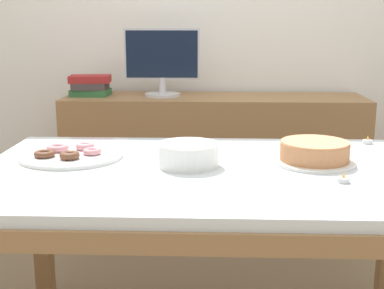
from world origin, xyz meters
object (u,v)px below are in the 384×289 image
(tealight_near_front, at_px, (368,141))
(tealight_near_cakes, at_px, (343,179))
(computer_monitor, at_px, (162,63))
(book_stack, at_px, (90,85))
(pastry_platter, at_px, (70,155))
(cake_chocolate_round, at_px, (314,153))
(plate_stack, at_px, (188,155))

(tealight_near_front, height_order, tealight_near_cakes, same)
(computer_monitor, distance_m, book_stack, 0.43)
(pastry_platter, xyz_separation_m, tealight_near_cakes, (0.92, -0.27, -0.00))
(pastry_platter, bearing_deg, cake_chocolate_round, -3.22)
(computer_monitor, distance_m, plate_stack, 1.28)
(book_stack, height_order, tealight_near_cakes, book_stack)
(plate_stack, bearing_deg, pastry_platter, 166.99)
(cake_chocolate_round, xyz_separation_m, tealight_near_cakes, (0.05, -0.23, -0.03))
(plate_stack, distance_m, tealight_near_front, 0.80)
(pastry_platter, height_order, plate_stack, plate_stack)
(plate_stack, bearing_deg, tealight_near_front, 27.73)
(pastry_platter, xyz_separation_m, plate_stack, (0.43, -0.10, 0.03))
(computer_monitor, xyz_separation_m, plate_stack, (0.20, -1.24, -0.22))
(tealight_near_front, xyz_separation_m, tealight_near_cakes, (-0.23, -0.55, 0.00))
(cake_chocolate_round, height_order, tealight_near_cakes, cake_chocolate_round)
(pastry_platter, bearing_deg, tealight_near_cakes, -16.67)
(pastry_platter, bearing_deg, plate_stack, -13.01)
(book_stack, xyz_separation_m, plate_stack, (0.62, -1.25, -0.09))
(tealight_near_cakes, bearing_deg, book_stack, 127.76)
(computer_monitor, xyz_separation_m, book_stack, (-0.41, 0.00, -0.13))
(pastry_platter, distance_m, tealight_near_cakes, 0.96)
(computer_monitor, height_order, pastry_platter, computer_monitor)
(tealight_near_front, bearing_deg, book_stack, 146.67)
(pastry_platter, bearing_deg, computer_monitor, 78.70)
(plate_stack, bearing_deg, tealight_near_cakes, -19.83)
(book_stack, distance_m, plate_stack, 1.39)
(book_stack, distance_m, tealight_near_front, 1.59)
(tealight_near_front, bearing_deg, tealight_near_cakes, -112.40)
(cake_chocolate_round, bearing_deg, tealight_near_front, 49.63)
(cake_chocolate_round, bearing_deg, computer_monitor, 118.27)
(computer_monitor, relative_size, tealight_near_cakes, 10.60)
(tealight_near_cakes, bearing_deg, plate_stack, 160.17)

